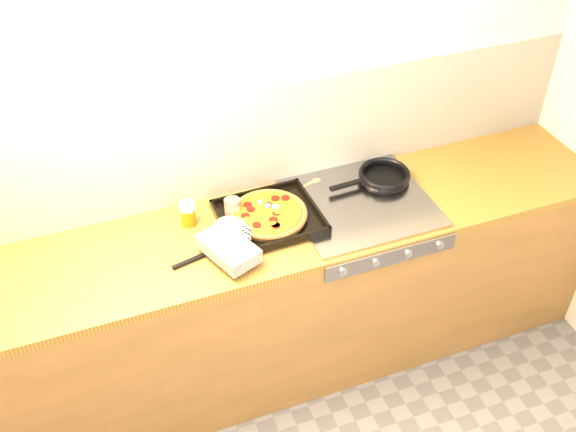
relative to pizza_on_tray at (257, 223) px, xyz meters
name	(u,v)px	position (x,y,z in m)	size (l,w,h in m)	color
room_shell	(241,143)	(0.03, 0.30, 0.21)	(3.20, 3.20, 3.20)	white
counter_run	(267,300)	(0.03, 0.01, -0.49)	(3.20, 0.62, 0.90)	olive
stovetop	(360,203)	(0.48, 0.01, -0.04)	(0.60, 0.56, 0.02)	gray
pizza_on_tray	(257,223)	(0.00, 0.00, 0.00)	(0.55, 0.49, 0.07)	black
frying_pan	(383,176)	(0.65, 0.12, -0.01)	(0.40, 0.25, 0.04)	black
tomato_can	(233,209)	(-0.07, 0.12, 0.01)	(0.08, 0.08, 0.10)	maroon
juice_glass	(188,214)	(-0.26, 0.15, 0.01)	(0.07, 0.07, 0.11)	#CD650C
wooden_spoon	(301,189)	(0.27, 0.20, -0.03)	(0.29, 0.12, 0.02)	#A27E44
black_spatula	(206,254)	(-0.24, -0.07, -0.04)	(0.29, 0.11, 0.02)	black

